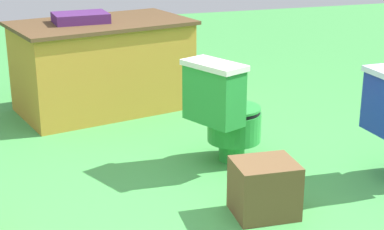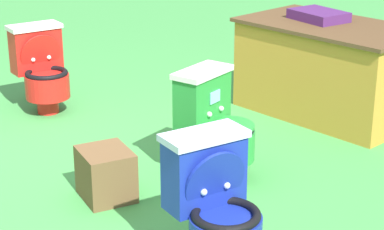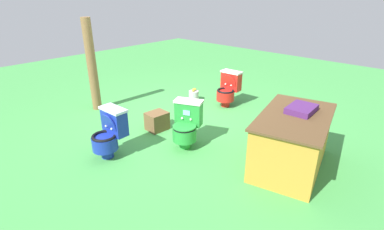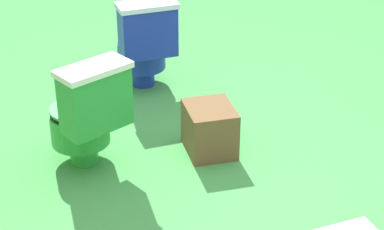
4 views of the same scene
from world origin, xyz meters
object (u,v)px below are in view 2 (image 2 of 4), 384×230
vendor_table (328,69)px  small_crate (106,174)px  toilet_red (42,68)px  toilet_blue (215,203)px  toilet_green (216,124)px

vendor_table → small_crate: (0.50, -2.23, -0.23)m
toilet_red → toilet_blue: (2.83, -0.06, 0.00)m
toilet_red → vendor_table: vendor_table is taller
toilet_blue → vendor_table: size_ratio=0.45×
toilet_green → small_crate: size_ratio=2.08×
vendor_table → toilet_blue: bearing=-53.4°
toilet_blue → small_crate: (-1.04, -0.16, -0.21)m
toilet_green → vendor_table: size_ratio=0.45×
toilet_red → toilet_blue: size_ratio=1.00×
toilet_green → vendor_table: (-0.57, 1.46, 0.02)m
toilet_green → small_crate: bearing=-28.4°
toilet_green → toilet_blue: 1.16m
toilet_green → small_crate: toilet_green is taller
toilet_green → toilet_red: bearing=-97.1°
toilet_red → small_crate: toilet_red is taller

